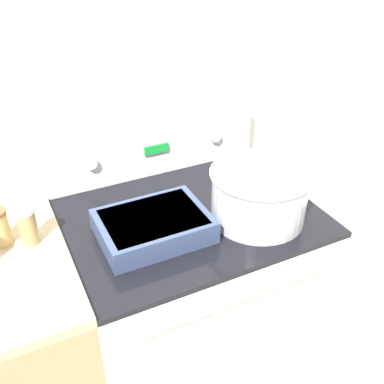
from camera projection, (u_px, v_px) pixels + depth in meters
kitchen_wall at (143, 79)px, 1.53m from camera, size 8.00×0.05×2.50m
stove_range at (189, 312)px, 1.69m from camera, size 0.79×0.66×0.92m
control_panel at (153, 148)px, 1.61m from camera, size 0.79×0.07×0.19m
mixing_bowl at (259, 192)px, 1.37m from camera, size 0.31×0.31×0.17m
casserole_dish at (153, 225)px, 1.32m from camera, size 0.32×0.24×0.07m
ladle at (273, 167)px, 1.63m from camera, size 0.07×0.31×0.07m
spice_jar_white_cap at (28, 226)px, 1.26m from camera, size 0.05×0.05×0.11m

